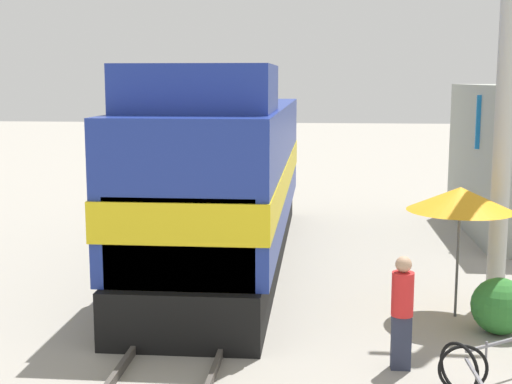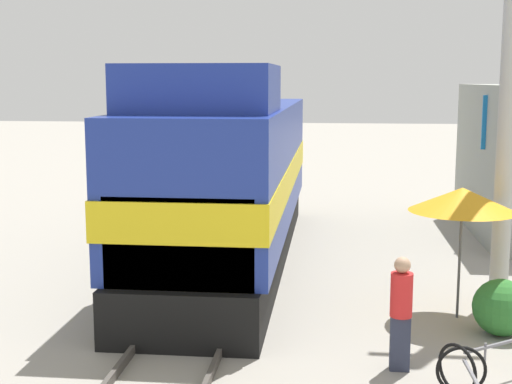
# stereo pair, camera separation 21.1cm
# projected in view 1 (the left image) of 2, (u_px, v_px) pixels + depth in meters

# --- Properties ---
(ground_plane) EXTENTS (120.00, 120.00, 0.00)m
(ground_plane) POSITION_uv_depth(u_px,v_px,m) (208.00, 296.00, 14.74)
(ground_plane) COLOR gray
(rail_near) EXTENTS (0.08, 33.83, 0.15)m
(rail_near) POSITION_uv_depth(u_px,v_px,m) (174.00, 292.00, 14.79)
(rail_near) COLOR #4C4742
(rail_near) RESTS_ON ground_plane
(rail_far) EXTENTS (0.08, 33.83, 0.15)m
(rail_far) POSITION_uv_depth(u_px,v_px,m) (243.00, 294.00, 14.66)
(rail_far) COLOR #4C4742
(rail_far) RESTS_ON ground_plane
(locomotive) EXTENTS (3.00, 12.44, 4.71)m
(locomotive) POSITION_uv_depth(u_px,v_px,m) (225.00, 181.00, 17.01)
(locomotive) COLOR black
(locomotive) RESTS_ON ground_plane
(utility_pole) EXTENTS (1.80, 0.36, 9.98)m
(utility_pole) POSITION_uv_depth(u_px,v_px,m) (508.00, 46.00, 13.59)
(utility_pole) COLOR #B2B2AD
(utility_pole) RESTS_ON ground_plane
(vendor_umbrella) EXTENTS (1.96, 1.96, 2.48)m
(vendor_umbrella) POSITION_uv_depth(u_px,v_px,m) (460.00, 199.00, 13.14)
(vendor_umbrella) COLOR #4C4C4C
(vendor_umbrella) RESTS_ON ground_plane
(shrub_cluster) EXTENTS (1.00, 1.00, 1.00)m
(shrub_cluster) POSITION_uv_depth(u_px,v_px,m) (500.00, 306.00, 12.51)
(shrub_cluster) COLOR #2D722D
(shrub_cluster) RESTS_ON ground_plane
(person_bystander) EXTENTS (0.34, 0.34, 1.79)m
(person_bystander) POSITION_uv_depth(u_px,v_px,m) (402.00, 308.00, 10.90)
(person_bystander) COLOR #2D3347
(person_bystander) RESTS_ON ground_plane
(bicycle) EXTENTS (1.84, 1.61, 0.74)m
(bicycle) POSITION_uv_depth(u_px,v_px,m) (500.00, 356.00, 10.58)
(bicycle) COLOR black
(bicycle) RESTS_ON ground_plane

